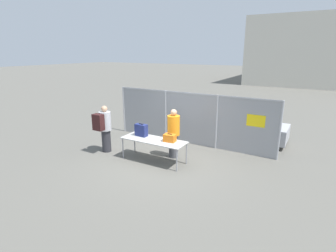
# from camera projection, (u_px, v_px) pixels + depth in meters

# --- Properties ---
(ground_plane) EXTENTS (120.00, 120.00, 0.00)m
(ground_plane) POSITION_uv_depth(u_px,v_px,m) (163.00, 161.00, 8.49)
(ground_plane) COLOR #605E56
(fence_section) EXTENTS (6.42, 0.07, 1.97)m
(fence_section) POSITION_uv_depth(u_px,v_px,m) (190.00, 117.00, 9.83)
(fence_section) COLOR #9EA0A5
(fence_section) RESTS_ON ground_plane
(inspection_table) EXTENTS (2.14, 0.75, 0.72)m
(inspection_table) POSITION_uv_depth(u_px,v_px,m) (154.00, 141.00, 8.32)
(inspection_table) COLOR #B2B2AD
(inspection_table) RESTS_ON ground_plane
(suitcase_navy) EXTENTS (0.42, 0.22, 0.42)m
(suitcase_navy) POSITION_uv_depth(u_px,v_px,m) (141.00, 130.00, 8.61)
(suitcase_navy) COLOR navy
(suitcase_navy) RESTS_ON inspection_table
(suitcase_orange) EXTENTS (0.38, 0.28, 0.26)m
(suitcase_orange) POSITION_uv_depth(u_px,v_px,m) (170.00, 138.00, 8.10)
(suitcase_orange) COLOR orange
(suitcase_orange) RESTS_ON inspection_table
(traveler_hooded) EXTENTS (0.41, 0.63, 1.65)m
(traveler_hooded) POSITION_uv_depth(u_px,v_px,m) (104.00, 127.00, 9.02)
(traveler_hooded) COLOR #2D2D33
(traveler_hooded) RESTS_ON ground_plane
(security_worker_near) EXTENTS (0.40, 0.40, 1.64)m
(security_worker_near) POSITION_uv_depth(u_px,v_px,m) (174.00, 133.00, 8.59)
(security_worker_near) COLOR #4C4C51
(security_worker_near) RESTS_ON ground_plane
(utility_trailer) EXTENTS (4.11, 1.97, 0.72)m
(utility_trailer) POSITION_uv_depth(u_px,v_px,m) (244.00, 130.00, 10.42)
(utility_trailer) COLOR #B2B2B7
(utility_trailer) RESTS_ON ground_plane
(distant_hangar) EXTENTS (14.40, 13.92, 6.85)m
(distant_hangar) POSITION_uv_depth(u_px,v_px,m) (326.00, 51.00, 28.93)
(distant_hangar) COLOR beige
(distant_hangar) RESTS_ON ground_plane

